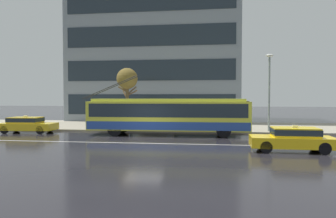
{
  "coord_description": "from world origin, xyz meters",
  "views": [
    {
      "loc": [
        4.35,
        -20.11,
        2.84
      ],
      "look_at": [
        1.23,
        2.93,
        1.99
      ],
      "focal_mm": 33.35,
      "sensor_mm": 36.0,
      "label": 1
    }
  ],
  "objects_px": {
    "taxi_oncoming_far": "(293,138)",
    "pedestrian_approaching_curb": "(177,110)",
    "bus_shelter": "(152,108)",
    "pedestrian_at_shelter": "(174,110)",
    "taxi_queued_behind_bus": "(27,124)",
    "street_lamp": "(269,85)",
    "street_tree_bare": "(127,80)",
    "trolleybus": "(168,115)"
  },
  "relations": [
    {
      "from": "taxi_queued_behind_bus",
      "to": "trolleybus",
      "type": "bearing_deg",
      "value": -0.28
    },
    {
      "from": "taxi_oncoming_far",
      "to": "street_lamp",
      "type": "bearing_deg",
      "value": 87.67
    },
    {
      "from": "taxi_oncoming_far",
      "to": "pedestrian_approaching_curb",
      "type": "xyz_separation_m",
      "value": [
        -7.1,
        8.85,
        1.1
      ]
    },
    {
      "from": "taxi_oncoming_far",
      "to": "pedestrian_at_shelter",
      "type": "relative_size",
      "value": 2.12
    },
    {
      "from": "pedestrian_at_shelter",
      "to": "bus_shelter",
      "type": "bearing_deg",
      "value": -145.09
    },
    {
      "from": "trolleybus",
      "to": "pedestrian_at_shelter",
      "type": "height_order",
      "value": "trolleybus"
    },
    {
      "from": "pedestrian_approaching_curb",
      "to": "street_lamp",
      "type": "distance_m",
      "value": 7.73
    },
    {
      "from": "trolleybus",
      "to": "taxi_queued_behind_bus",
      "type": "bearing_deg",
      "value": 179.72
    },
    {
      "from": "bus_shelter",
      "to": "trolleybus",
      "type": "bearing_deg",
      "value": -60.03
    },
    {
      "from": "trolleybus",
      "to": "street_lamp",
      "type": "relative_size",
      "value": 2.05
    },
    {
      "from": "taxi_oncoming_far",
      "to": "pedestrian_approaching_curb",
      "type": "relative_size",
      "value": 2.1
    },
    {
      "from": "street_lamp",
      "to": "pedestrian_at_shelter",
      "type": "bearing_deg",
      "value": 166.01
    },
    {
      "from": "pedestrian_approaching_curb",
      "to": "street_lamp",
      "type": "height_order",
      "value": "street_lamp"
    },
    {
      "from": "taxi_oncoming_far",
      "to": "bus_shelter",
      "type": "bearing_deg",
      "value": 134.58
    },
    {
      "from": "bus_shelter",
      "to": "pedestrian_approaching_curb",
      "type": "height_order",
      "value": "bus_shelter"
    },
    {
      "from": "trolleybus",
      "to": "taxi_queued_behind_bus",
      "type": "distance_m",
      "value": 11.59
    },
    {
      "from": "pedestrian_approaching_curb",
      "to": "taxi_queued_behind_bus",
      "type": "bearing_deg",
      "value": -167.79
    },
    {
      "from": "pedestrian_approaching_curb",
      "to": "street_lamp",
      "type": "relative_size",
      "value": 0.33
    },
    {
      "from": "street_lamp",
      "to": "street_tree_bare",
      "type": "xyz_separation_m",
      "value": [
        -12.28,
        2.15,
        0.63
      ]
    },
    {
      "from": "street_lamp",
      "to": "taxi_queued_behind_bus",
      "type": "bearing_deg",
      "value": -172.61
    },
    {
      "from": "trolleybus",
      "to": "taxi_oncoming_far",
      "type": "height_order",
      "value": "trolleybus"
    },
    {
      "from": "taxi_queued_behind_bus",
      "to": "street_tree_bare",
      "type": "relative_size",
      "value": 0.83
    },
    {
      "from": "street_lamp",
      "to": "taxi_oncoming_far",
      "type": "bearing_deg",
      "value": -92.33
    },
    {
      "from": "taxi_oncoming_far",
      "to": "pedestrian_at_shelter",
      "type": "distance_m",
      "value": 13.15
    },
    {
      "from": "taxi_oncoming_far",
      "to": "bus_shelter",
      "type": "distance_m",
      "value": 13.35
    },
    {
      "from": "taxi_oncoming_far",
      "to": "street_tree_bare",
      "type": "height_order",
      "value": "street_tree_bare"
    },
    {
      "from": "pedestrian_at_shelter",
      "to": "street_tree_bare",
      "type": "distance_m",
      "value": 5.18
    },
    {
      "from": "pedestrian_at_shelter",
      "to": "street_tree_bare",
      "type": "xyz_separation_m",
      "value": [
        -4.42,
        0.18,
        2.7
      ]
    },
    {
      "from": "taxi_oncoming_far",
      "to": "pedestrian_at_shelter",
      "type": "bearing_deg",
      "value": 124.96
    },
    {
      "from": "pedestrian_approaching_curb",
      "to": "pedestrian_at_shelter",
      "type": "bearing_deg",
      "value": 102.23
    },
    {
      "from": "bus_shelter",
      "to": "street_lamp",
      "type": "relative_size",
      "value": 0.63
    },
    {
      "from": "trolleybus",
      "to": "bus_shelter",
      "type": "distance_m",
      "value": 3.78
    },
    {
      "from": "bus_shelter",
      "to": "pedestrian_approaching_curb",
      "type": "distance_m",
      "value": 2.32
    },
    {
      "from": "pedestrian_approaching_curb",
      "to": "bus_shelter",
      "type": "bearing_deg",
      "value": 164.4
    },
    {
      "from": "street_tree_bare",
      "to": "bus_shelter",
      "type": "bearing_deg",
      "value": -29.3
    },
    {
      "from": "pedestrian_approaching_curb",
      "to": "street_tree_bare",
      "type": "height_order",
      "value": "street_tree_bare"
    },
    {
      "from": "trolleybus",
      "to": "street_lamp",
      "type": "bearing_deg",
      "value": 18.2
    },
    {
      "from": "taxi_oncoming_far",
      "to": "taxi_queued_behind_bus",
      "type": "bearing_deg",
      "value": 161.75
    },
    {
      "from": "taxi_queued_behind_bus",
      "to": "taxi_oncoming_far",
      "type": "distance_m",
      "value": 20.02
    },
    {
      "from": "pedestrian_at_shelter",
      "to": "street_lamp",
      "type": "height_order",
      "value": "street_lamp"
    },
    {
      "from": "trolleybus",
      "to": "pedestrian_at_shelter",
      "type": "relative_size",
      "value": 6.28
    },
    {
      "from": "pedestrian_at_shelter",
      "to": "pedestrian_approaching_curb",
      "type": "xyz_separation_m",
      "value": [
        0.41,
        -1.89,
        0.05
      ]
    }
  ]
}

